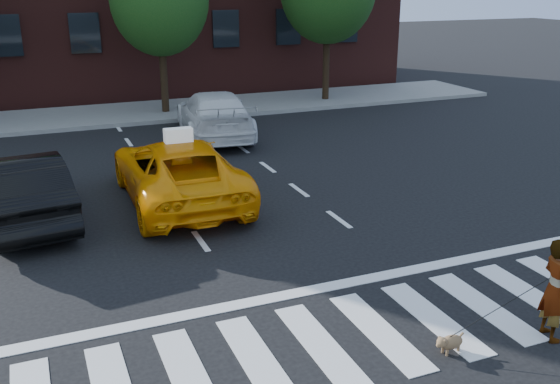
% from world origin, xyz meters
% --- Properties ---
extents(ground, '(120.00, 120.00, 0.00)m').
position_xyz_m(ground, '(0.00, 0.00, 0.00)').
color(ground, black).
rests_on(ground, ground).
extents(crosswalk, '(13.00, 2.40, 0.01)m').
position_xyz_m(crosswalk, '(0.00, 0.00, 0.01)').
color(crosswalk, silver).
rests_on(crosswalk, ground).
extents(stop_line, '(12.00, 0.30, 0.01)m').
position_xyz_m(stop_line, '(0.00, 1.60, 0.01)').
color(stop_line, silver).
rests_on(stop_line, ground).
extents(sidewalk_far, '(30.00, 4.00, 0.15)m').
position_xyz_m(sidewalk_far, '(0.00, 17.50, 0.07)').
color(sidewalk_far, slate).
rests_on(sidewalk_far, ground).
extents(taxi, '(2.64, 5.52, 1.52)m').
position_xyz_m(taxi, '(-1.40, 7.00, 0.76)').
color(taxi, orange).
rests_on(taxi, ground).
extents(black_sedan, '(2.15, 4.80, 1.53)m').
position_xyz_m(black_sedan, '(-4.88, 7.00, 0.76)').
color(black_sedan, black).
rests_on(black_sedan, ground).
extents(white_suv, '(2.87, 5.57, 1.55)m').
position_xyz_m(white_suv, '(1.27, 12.90, 0.77)').
color(white_suv, silver).
rests_on(white_suv, ground).
extents(woman, '(0.51, 0.66, 1.60)m').
position_xyz_m(woman, '(2.29, -1.10, 0.80)').
color(woman, '#999999').
rests_on(woman, ground).
extents(dog, '(0.52, 0.24, 0.30)m').
position_xyz_m(dog, '(0.63, -0.88, 0.17)').
color(dog, olive).
rests_on(dog, ground).
extents(taxi_sign, '(0.66, 0.29, 0.32)m').
position_xyz_m(taxi_sign, '(-1.40, 6.80, 1.68)').
color(taxi_sign, white).
rests_on(taxi_sign, taxi).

